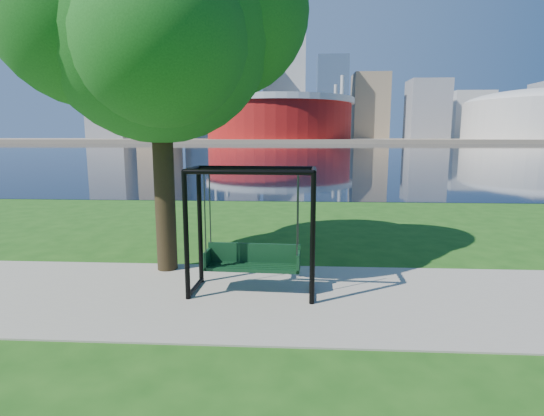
{
  "coord_description": "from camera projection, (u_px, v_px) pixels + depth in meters",
  "views": [
    {
      "loc": [
        0.26,
        -8.36,
        3.1
      ],
      "look_at": [
        -0.23,
        0.0,
        1.69
      ],
      "focal_mm": 28.0,
      "sensor_mm": 36.0,
      "label": 1
    }
  ],
  "objects": [
    {
      "name": "stadium",
      "position": [
        279.0,
        117.0,
        238.36
      ],
      "size": [
        83.0,
        83.0,
        32.0
      ],
      "color": "maroon",
      "rests_on": "far_bank"
    },
    {
      "name": "swing",
      "position": [
        253.0,
        234.0,
        8.34
      ],
      "size": [
        2.51,
        1.17,
        2.52
      ],
      "rotation": [
        0.0,
        0.0,
        -0.04
      ],
      "color": "black",
      "rests_on": "ground"
    },
    {
      "name": "path",
      "position": [
        282.0,
        297.0,
        8.26
      ],
      "size": [
        120.0,
        4.0,
        0.03
      ],
      "primitive_type": "cube",
      "color": "#9E937F",
      "rests_on": "ground"
    },
    {
      "name": "far_bank",
      "position": [
        297.0,
        140.0,
        309.87
      ],
      "size": [
        900.0,
        228.0,
        2.0
      ],
      "primitive_type": "cube",
      "color": "#937F60",
      "rests_on": "ground"
    },
    {
      "name": "ground",
      "position": [
        283.0,
        289.0,
        8.76
      ],
      "size": [
        900.0,
        900.0,
        0.0
      ],
      "primitive_type": "plane",
      "color": "#1E5114",
      "rests_on": "ground"
    },
    {
      "name": "skyline",
      "position": [
        292.0,
        93.0,
        317.54
      ],
      "size": [
        392.0,
        66.0,
        96.5
      ],
      "color": "gray",
      "rests_on": "far_bank"
    },
    {
      "name": "park_tree",
      "position": [
        156.0,
        18.0,
        9.15
      ],
      "size": [
        6.54,
        5.91,
        8.12
      ],
      "color": "black",
      "rests_on": "ground"
    },
    {
      "name": "river",
      "position": [
        296.0,
        149.0,
        109.18
      ],
      "size": [
        900.0,
        180.0,
        0.02
      ],
      "primitive_type": "cube",
      "color": "black",
      "rests_on": "ground"
    }
  ]
}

